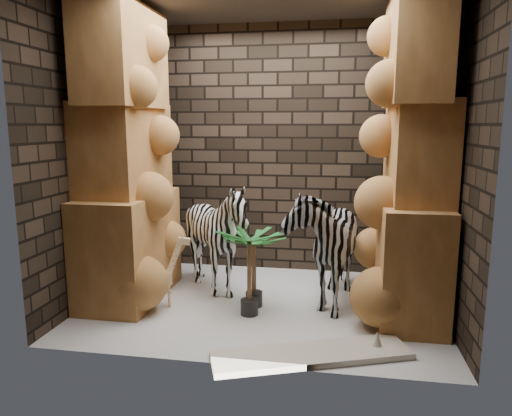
% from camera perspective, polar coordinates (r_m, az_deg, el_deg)
% --- Properties ---
extents(floor, '(3.50, 3.50, 0.00)m').
position_cam_1_polar(floor, '(4.90, 0.59, -11.59)').
color(floor, silver).
rests_on(floor, ground).
extents(wall_back, '(3.50, 0.00, 3.50)m').
position_cam_1_polar(wall_back, '(5.80, 2.57, 6.99)').
color(wall_back, black).
rests_on(wall_back, ground).
extents(wall_front, '(3.50, 0.00, 3.50)m').
position_cam_1_polar(wall_front, '(3.34, -2.75, 4.75)').
color(wall_front, black).
rests_on(wall_front, ground).
extents(wall_left, '(0.00, 3.00, 3.00)m').
position_cam_1_polar(wall_left, '(5.14, -19.14, 6.06)').
color(wall_left, black).
rests_on(wall_left, ground).
extents(wall_right, '(0.00, 3.00, 3.00)m').
position_cam_1_polar(wall_right, '(4.63, 22.65, 5.46)').
color(wall_right, black).
rests_on(wall_right, ground).
extents(rock_pillar_left, '(0.68, 1.30, 3.00)m').
position_cam_1_polar(rock_pillar_left, '(4.98, -15.59, 6.14)').
color(rock_pillar_left, tan).
rests_on(rock_pillar_left, floor).
extents(rock_pillar_right, '(0.58, 1.25, 3.00)m').
position_cam_1_polar(rock_pillar_right, '(4.57, 18.60, 5.66)').
color(rock_pillar_right, tan).
rests_on(rock_pillar_right, floor).
extents(zebra_right, '(0.76, 1.26, 1.43)m').
position_cam_1_polar(zebra_right, '(4.87, 8.27, -3.03)').
color(zebra_right, white).
rests_on(zebra_right, floor).
extents(zebra_left, '(1.08, 1.30, 1.12)m').
position_cam_1_polar(zebra_left, '(5.08, -4.81, -4.24)').
color(zebra_left, white).
rests_on(zebra_left, floor).
extents(giraffe_toy, '(0.41, 0.26, 0.76)m').
position_cam_1_polar(giraffe_toy, '(4.81, -11.74, -7.40)').
color(giraffe_toy, beige).
rests_on(giraffe_toy, floor).
extents(palm_front, '(0.36, 0.36, 0.75)m').
position_cam_1_polar(palm_front, '(4.74, -0.24, -7.57)').
color(palm_front, '#134214').
rests_on(palm_front, floor).
extents(palm_back, '(0.36, 0.36, 0.84)m').
position_cam_1_polar(palm_back, '(4.52, -0.82, -7.86)').
color(palm_back, '#134214').
rests_on(palm_back, floor).
extents(surfboard, '(1.61, 0.91, 0.05)m').
position_cam_1_polar(surfboard, '(3.90, 6.73, -17.22)').
color(surfboard, beige).
rests_on(surfboard, floor).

